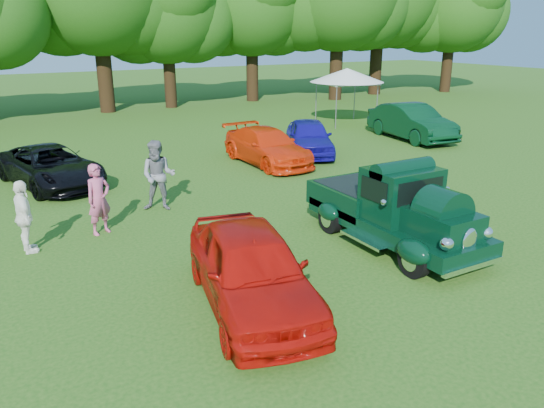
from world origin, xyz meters
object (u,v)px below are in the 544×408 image
back_car_blue (309,137)px  spectator_grey (158,176)px  spectator_white (24,217)px  back_car_black (51,166)px  spectator_pink (99,199)px  back_car_orange (267,146)px  back_car_green (412,122)px  red_convertible (251,268)px  canopy_tent (347,76)px  hero_pickup (393,210)px

back_car_blue → spectator_grey: bearing=-127.3°
back_car_blue → spectator_white: (-11.12, -5.20, 0.14)m
back_car_black → spectator_grey: size_ratio=2.34×
back_car_blue → spectator_pink: spectator_pink is taller
back_car_orange → back_car_blue: bearing=12.0°
back_car_orange → spectator_pink: 8.32m
back_car_green → spectator_pink: spectator_pink is taller
red_convertible → canopy_tent: size_ratio=0.99×
spectator_pink → canopy_tent: canopy_tent is taller
spectator_pink → red_convertible: bearing=-95.6°
back_car_black → back_car_orange: bearing=-20.6°
back_car_blue → spectator_grey: 8.43m
back_car_orange → spectator_white: 10.02m
hero_pickup → red_convertible: 4.41m
hero_pickup → back_car_green: size_ratio=0.99×
spectator_white → spectator_pink: bearing=-80.4°
hero_pickup → back_car_orange: 8.47m
spectator_pink → spectator_white: size_ratio=1.05×
back_car_black → spectator_pink: spectator_pink is taller
hero_pickup → back_car_black: bearing=124.0°
back_car_orange → canopy_tent: 10.09m
spectator_grey → spectator_white: bearing=-128.4°
hero_pickup → canopy_tent: size_ratio=1.09×
back_car_green → canopy_tent: 5.27m
back_car_blue → canopy_tent: 8.02m
hero_pickup → back_car_blue: size_ratio=1.17×
spectator_grey → back_car_green: bearing=46.7°
canopy_tent → spectator_grey: bearing=-146.0°
back_car_orange → canopy_tent: (8.07, 5.75, 1.88)m
hero_pickup → canopy_tent: canopy_tent is taller
back_car_orange → back_car_black: bearing=171.9°
hero_pickup → back_car_blue: (3.58, 8.90, -0.12)m
red_convertible → spectator_pink: bearing=118.9°
back_car_orange → back_car_blue: back_car_blue is taller
spectator_pink → spectator_grey: bearing=6.8°
back_car_green → hero_pickup: bearing=-128.6°
back_car_blue → spectator_white: bearing=-128.9°
hero_pickup → spectator_grey: (-3.96, 5.13, 0.17)m
red_convertible → spectator_grey: size_ratio=2.23×
back_car_blue → spectator_white: size_ratio=2.44×
spectator_pink → spectator_white: bearing=170.2°
back_car_green → spectator_pink: size_ratio=2.75×
spectator_grey → spectator_white: (-3.59, -1.42, -0.14)m
red_convertible → back_car_green: 17.03m
spectator_white → canopy_tent: size_ratio=0.38×
spectator_grey → canopy_tent: bearing=63.9°
spectator_grey → spectator_pink: bearing=-120.9°
back_car_black → back_car_green: (15.61, -0.11, 0.16)m
back_car_green → spectator_grey: (-13.34, -4.01, 0.19)m
back_car_black → canopy_tent: canopy_tent is taller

